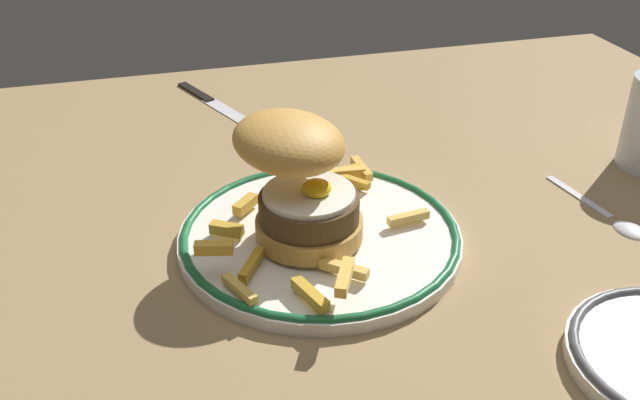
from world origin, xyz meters
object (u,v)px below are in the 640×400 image
object	(u,v)px
dinner_plate	(320,235)
knife	(209,99)
spoon	(619,220)
burger	(299,177)

from	to	relation	value
dinner_plate	knife	world-z (taller)	dinner_plate
knife	spoon	distance (cm)	53.12
spoon	knife	bearing A→B (deg)	129.55
burger	knife	bearing A→B (deg)	95.31
dinner_plate	burger	bearing A→B (deg)	175.60
dinner_plate	knife	size ratio (longest dim) A/B	1.50
spoon	dinner_plate	bearing A→B (deg)	171.31
burger	spoon	size ratio (longest dim) A/B	1.00
dinner_plate	knife	bearing A→B (deg)	98.14
dinner_plate	spoon	size ratio (longest dim) A/B	1.92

